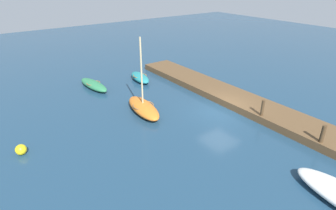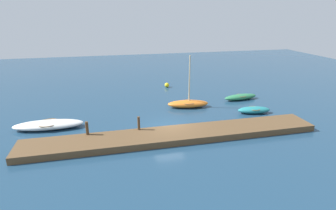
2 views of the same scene
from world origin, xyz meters
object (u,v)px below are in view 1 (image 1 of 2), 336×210
object	(u,v)px
rowboat_teal	(140,77)
marker_buoy	(21,150)
mooring_post_mid_west	(263,108)
mooring_post_west	(323,134)
rowboat_green	(94,85)
rowboat_orange	(143,107)

from	to	relation	value
rowboat_teal	marker_buoy	distance (m)	12.83
mooring_post_mid_west	rowboat_teal	bearing A→B (deg)	11.93
rowboat_teal	marker_buoy	size ratio (longest dim) A/B	5.56
mooring_post_west	rowboat_green	bearing A→B (deg)	22.20
rowboat_teal	mooring_post_mid_west	size ratio (longest dim) A/B	3.02
rowboat_green	mooring_post_west	world-z (taller)	mooring_post_west
rowboat_green	mooring_post_mid_west	world-z (taller)	mooring_post_mid_west
rowboat_orange	rowboat_teal	xyz separation A→B (m)	(5.78, -3.15, -0.09)
rowboat_teal	marker_buoy	world-z (taller)	rowboat_teal
rowboat_orange	mooring_post_mid_west	xyz separation A→B (m)	(-5.86, -5.61, 0.65)
mooring_post_mid_west	rowboat_green	bearing A→B (deg)	28.31
rowboat_orange	mooring_post_mid_west	bearing A→B (deg)	-128.60
rowboat_orange	marker_buoy	world-z (taller)	rowboat_orange
rowboat_green	rowboat_teal	bearing A→B (deg)	-106.54
rowboat_orange	rowboat_teal	world-z (taller)	rowboat_orange
mooring_post_west	marker_buoy	bearing A→B (deg)	55.44
rowboat_orange	rowboat_green	xyz separation A→B (m)	(6.54, 1.07, -0.10)
rowboat_orange	marker_buoy	xyz separation A→B (m)	(-0.38, 8.11, -0.12)
marker_buoy	mooring_post_mid_west	bearing A→B (deg)	-111.79
mooring_post_west	mooring_post_mid_west	xyz separation A→B (m)	(3.97, 0.00, 0.03)
mooring_post_mid_west	marker_buoy	distance (m)	14.80
rowboat_teal	mooring_post_west	distance (m)	15.82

